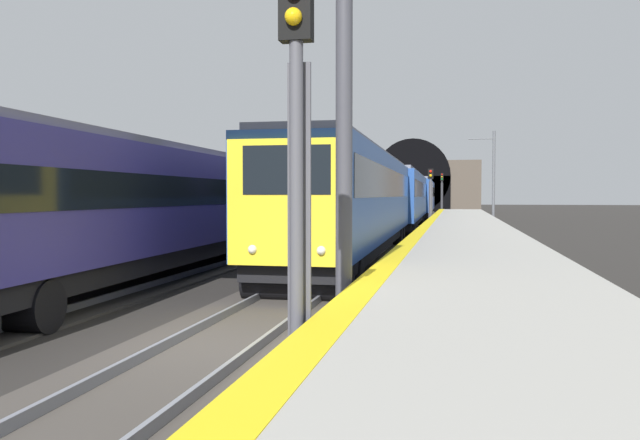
# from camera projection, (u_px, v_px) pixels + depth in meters

# --- Properties ---
(ground_plane) EXTENTS (320.00, 320.00, 0.00)m
(ground_plane) POSITION_uv_depth(u_px,v_px,m) (219.00, 349.00, 10.15)
(ground_plane) COLOR #282623
(platform_right) EXTENTS (112.00, 4.12, 1.04)m
(platform_right) POSITION_uv_depth(u_px,v_px,m) (485.00, 328.00, 9.27)
(platform_right) COLOR #9E9B93
(platform_right) RESTS_ON ground_plane
(platform_right_edge_strip) EXTENTS (112.00, 0.50, 0.01)m
(platform_right_edge_strip) POSITION_uv_depth(u_px,v_px,m) (362.00, 289.00, 9.62)
(platform_right_edge_strip) COLOR yellow
(platform_right_edge_strip) RESTS_ON platform_right
(track_main_line) EXTENTS (160.00, 3.18, 0.21)m
(track_main_line) POSITION_uv_depth(u_px,v_px,m) (218.00, 346.00, 10.15)
(track_main_line) COLOR #423D38
(track_main_line) RESTS_ON ground_plane
(train_main_approaching) EXTENTS (62.02, 3.08, 4.09)m
(train_main_approaching) POSITION_uv_depth(u_px,v_px,m) (401.00, 197.00, 43.87)
(train_main_approaching) COLOR #264C99
(train_main_approaching) RESTS_ON ground_plane
(train_adjacent_platform) EXTENTS (62.47, 3.45, 4.77)m
(train_adjacent_platform) POSITION_uv_depth(u_px,v_px,m) (314.00, 199.00, 38.84)
(train_adjacent_platform) COLOR navy
(train_adjacent_platform) RESTS_ON ground_plane
(railway_signal_near) EXTENTS (0.39, 0.38, 4.98)m
(railway_signal_near) POSITION_uv_depth(u_px,v_px,m) (297.00, 155.00, 7.37)
(railway_signal_near) COLOR #4C4C54
(railway_signal_near) RESTS_ON ground_plane
(railway_signal_mid) EXTENTS (0.39, 0.38, 4.39)m
(railway_signal_mid) POSITION_uv_depth(u_px,v_px,m) (431.00, 193.00, 46.38)
(railway_signal_mid) COLOR #4C4C54
(railway_signal_mid) RESTS_ON ground_plane
(railway_signal_far) EXTENTS (0.39, 0.38, 5.38)m
(railway_signal_far) POSITION_uv_depth(u_px,v_px,m) (442.00, 189.00, 83.91)
(railway_signal_far) COLOR #38383D
(railway_signal_far) RESTS_ON ground_plane
(overhead_signal_gantry) EXTENTS (0.70, 8.81, 7.08)m
(overhead_signal_gantry) POSITION_uv_depth(u_px,v_px,m) (110.00, 33.00, 11.36)
(overhead_signal_gantry) COLOR #3F3F47
(overhead_signal_gantry) RESTS_ON ground_plane
(tunnel_portal) EXTENTS (2.94, 19.17, 10.74)m
(tunnel_portal) POSITION_uv_depth(u_px,v_px,m) (413.00, 186.00, 92.13)
(tunnel_portal) COLOR #51473D
(tunnel_portal) RESTS_ON ground_plane
(catenary_mast_near) EXTENTS (0.22, 2.07, 7.49)m
(catenary_mast_near) POSITION_uv_depth(u_px,v_px,m) (493.00, 177.00, 49.72)
(catenary_mast_near) COLOR #595B60
(catenary_mast_near) RESTS_ON ground_plane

